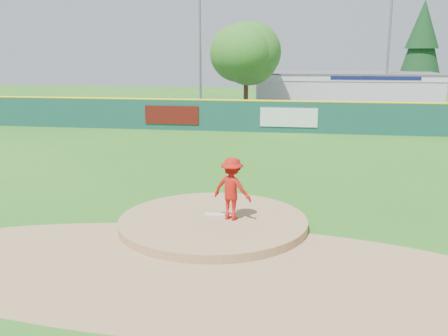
% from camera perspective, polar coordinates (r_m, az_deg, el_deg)
% --- Properties ---
extents(ground, '(120.00, 120.00, 0.00)m').
position_cam_1_polar(ground, '(14.73, -1.25, -6.67)').
color(ground, '#286B19').
rests_on(ground, ground).
extents(pitchers_mound, '(5.50, 5.50, 0.50)m').
position_cam_1_polar(pitchers_mound, '(14.73, -1.25, -6.67)').
color(pitchers_mound, '#9E774C').
rests_on(pitchers_mound, ground).
extents(pitching_rubber, '(0.60, 0.15, 0.04)m').
position_cam_1_polar(pitching_rubber, '(14.92, -1.05, -5.31)').
color(pitching_rubber, white).
rests_on(pitching_rubber, pitchers_mound).
extents(infield_dirt_arc, '(15.40, 15.40, 0.01)m').
position_cam_1_polar(infield_dirt_arc, '(12.01, -3.88, -11.41)').
color(infield_dirt_arc, '#9E774C').
rests_on(infield_dirt_arc, ground).
extents(parking_lot, '(44.00, 16.00, 0.02)m').
position_cam_1_polar(parking_lot, '(41.02, 5.61, 6.03)').
color(parking_lot, '#38383A').
rests_on(parking_lot, ground).
extents(pitcher, '(1.34, 1.04, 1.82)m').
position_cam_1_polar(pitcher, '(14.32, 0.91, -2.38)').
color(pitcher, '#B2150F').
rests_on(pitcher, pitchers_mound).
extents(van, '(5.38, 3.64, 1.37)m').
position_cam_1_polar(van, '(38.46, 8.87, 6.51)').
color(van, white).
rests_on(van, parking_lot).
extents(pool_building_grp, '(15.20, 8.20, 3.31)m').
position_cam_1_polar(pool_building_grp, '(45.88, 13.65, 8.54)').
color(pool_building_grp, silver).
rests_on(pool_building_grp, ground).
extents(fence_banners, '(11.20, 0.04, 1.20)m').
position_cam_1_polar(fence_banners, '(32.16, 0.59, 5.95)').
color(fence_banners, '#54100C').
rests_on(fence_banners, ground).
extents(playground_slide, '(0.86, 2.41, 1.33)m').
position_cam_1_polar(playground_slide, '(39.17, -12.64, 6.43)').
color(playground_slide, blue).
rests_on(playground_slide, ground).
extents(outfield_fence, '(40.00, 0.14, 2.07)m').
position_cam_1_polar(outfield_fence, '(31.97, 4.60, 6.02)').
color(outfield_fence, '#15443C').
rests_on(outfield_fence, ground).
extents(deciduous_tree, '(5.60, 5.60, 7.36)m').
position_cam_1_polar(deciduous_tree, '(38.90, 2.55, 12.41)').
color(deciduous_tree, '#382314').
rests_on(deciduous_tree, ground).
extents(conifer_tree, '(4.40, 4.40, 9.50)m').
position_cam_1_polar(conifer_tree, '(50.73, 21.65, 12.79)').
color(conifer_tree, '#382314').
rests_on(conifer_tree, ground).
extents(light_pole_left, '(1.75, 0.25, 11.00)m').
position_cam_1_polar(light_pole_left, '(41.54, -2.76, 14.51)').
color(light_pole_left, gray).
rests_on(light_pole_left, ground).
extents(light_pole_right, '(1.75, 0.25, 10.00)m').
position_cam_1_polar(light_pole_right, '(43.13, 18.30, 13.16)').
color(light_pole_right, gray).
rests_on(light_pole_right, ground).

